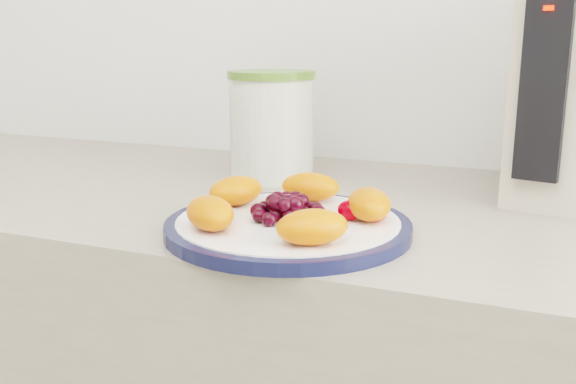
% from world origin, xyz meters
% --- Properties ---
extents(plate_rim, '(0.29, 0.29, 0.01)m').
position_xyz_m(plate_rim, '(-0.04, 1.03, 0.91)').
color(plate_rim, '#0F1434').
rests_on(plate_rim, counter).
extents(plate_face, '(0.26, 0.26, 0.02)m').
position_xyz_m(plate_face, '(-0.04, 1.03, 0.91)').
color(plate_face, white).
rests_on(plate_face, counter).
extents(canister, '(0.18, 0.18, 0.16)m').
position_xyz_m(canister, '(-0.18, 1.29, 0.98)').
color(canister, '#475B1F').
rests_on(canister, counter).
extents(canister_lid, '(0.18, 0.18, 0.01)m').
position_xyz_m(canister_lid, '(-0.18, 1.29, 1.07)').
color(canister_lid, '#4B6C2B').
rests_on(canister_lid, canister).
extents(appliance_panel, '(0.06, 0.03, 0.24)m').
position_xyz_m(appliance_panel, '(0.22, 1.22, 1.07)').
color(appliance_panel, black).
rests_on(appliance_panel, appliance_body).
extents(appliance_led, '(0.01, 0.01, 0.01)m').
position_xyz_m(appliance_led, '(0.22, 1.21, 1.16)').
color(appliance_led, '#FF0C05').
rests_on(appliance_led, appliance_panel).
extents(fruit_plate, '(0.25, 0.24, 0.04)m').
position_xyz_m(fruit_plate, '(-0.04, 1.03, 0.93)').
color(fruit_plate, '#ED470E').
rests_on(fruit_plate, plate_face).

